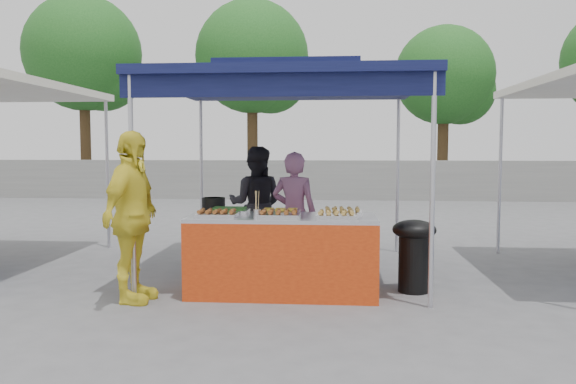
# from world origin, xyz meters

# --- Properties ---
(ground_plane) EXTENTS (80.00, 80.00, 0.00)m
(ground_plane) POSITION_xyz_m (0.00, 0.00, 0.00)
(ground_plane) COLOR #5E5D60
(back_wall) EXTENTS (40.00, 0.25, 1.20)m
(back_wall) POSITION_xyz_m (0.00, 11.00, 0.60)
(back_wall) COLOR gray
(back_wall) RESTS_ON ground_plane
(main_canopy) EXTENTS (3.20, 3.20, 2.57)m
(main_canopy) POSITION_xyz_m (0.00, 0.97, 2.37)
(main_canopy) COLOR silver
(main_canopy) RESTS_ON ground_plane
(tree_0) EXTENTS (3.99, 3.99, 6.86)m
(tree_0) POSITION_xyz_m (-8.03, 13.17, 4.69)
(tree_0) COLOR #432F1A
(tree_0) RESTS_ON ground_plane
(tree_1) EXTENTS (3.83, 3.83, 6.58)m
(tree_1) POSITION_xyz_m (-2.11, 13.21, 4.50)
(tree_1) COLOR #432F1A
(tree_1) RESTS_ON ground_plane
(tree_2) EXTENTS (3.37, 3.29, 5.65)m
(tree_2) POSITION_xyz_m (4.35, 13.37, 3.86)
(tree_2) COLOR #432F1A
(tree_2) RESTS_ON ground_plane
(vendor_table) EXTENTS (2.00, 0.80, 0.85)m
(vendor_table) POSITION_xyz_m (0.00, -0.10, 0.43)
(vendor_table) COLOR red
(vendor_table) RESTS_ON ground_plane
(food_tray_fl) EXTENTS (0.42, 0.30, 0.07)m
(food_tray_fl) POSITION_xyz_m (-0.66, -0.34, 0.88)
(food_tray_fl) COLOR silver
(food_tray_fl) RESTS_ON vendor_table
(food_tray_fm) EXTENTS (0.42, 0.30, 0.07)m
(food_tray_fm) POSITION_xyz_m (-0.01, -0.34, 0.88)
(food_tray_fm) COLOR silver
(food_tray_fm) RESTS_ON vendor_table
(food_tray_fr) EXTENTS (0.42, 0.30, 0.07)m
(food_tray_fr) POSITION_xyz_m (0.57, -0.34, 0.88)
(food_tray_fr) COLOR silver
(food_tray_fr) RESTS_ON vendor_table
(food_tray_bl) EXTENTS (0.42, 0.30, 0.07)m
(food_tray_bl) POSITION_xyz_m (-0.60, -0.01, 0.88)
(food_tray_bl) COLOR silver
(food_tray_bl) RESTS_ON vendor_table
(food_tray_bm) EXTENTS (0.42, 0.30, 0.07)m
(food_tray_bm) POSITION_xyz_m (-0.03, -0.01, 0.88)
(food_tray_bm) COLOR silver
(food_tray_bm) RESTS_ON vendor_table
(food_tray_br) EXTENTS (0.42, 0.30, 0.07)m
(food_tray_br) POSITION_xyz_m (0.63, -0.04, 0.88)
(food_tray_br) COLOR silver
(food_tray_br) RESTS_ON vendor_table
(cooking_pot) EXTENTS (0.27, 0.27, 0.16)m
(cooking_pot) POSITION_xyz_m (-0.83, 0.27, 0.93)
(cooking_pot) COLOR black
(cooking_pot) RESTS_ON vendor_table
(skewer_cup) EXTENTS (0.08, 0.08, 0.10)m
(skewer_cup) POSITION_xyz_m (-0.24, -0.37, 0.90)
(skewer_cup) COLOR silver
(skewer_cup) RESTS_ON vendor_table
(wok_burner) EXTENTS (0.48, 0.48, 0.80)m
(wok_burner) POSITION_xyz_m (1.42, 0.11, 0.47)
(wok_burner) COLOR black
(wok_burner) RESTS_ON ground_plane
(crate_left) EXTENTS (0.47, 0.33, 0.28)m
(crate_left) POSITION_xyz_m (-0.26, 0.52, 0.14)
(crate_left) COLOR #142EA9
(crate_left) RESTS_ON ground_plane
(crate_right) EXTENTS (0.49, 0.34, 0.30)m
(crate_right) POSITION_xyz_m (0.16, 0.50, 0.15)
(crate_right) COLOR #142EA9
(crate_right) RESTS_ON ground_plane
(crate_stacked) EXTENTS (0.46, 0.32, 0.27)m
(crate_stacked) POSITION_xyz_m (0.16, 0.50, 0.43)
(crate_stacked) COLOR #142EA9
(crate_stacked) RESTS_ON crate_right
(vendor_woman) EXTENTS (0.62, 0.47, 1.53)m
(vendor_woman) POSITION_xyz_m (0.06, 0.77, 0.76)
(vendor_woman) COLOR #8F5B80
(vendor_woman) RESTS_ON ground_plane
(helper_man) EXTENTS (0.80, 0.63, 1.59)m
(helper_man) POSITION_xyz_m (-0.53, 1.61, 0.80)
(helper_man) COLOR black
(helper_man) RESTS_ON ground_plane
(customer_person) EXTENTS (0.53, 1.06, 1.75)m
(customer_person) POSITION_xyz_m (-1.50, -0.52, 0.88)
(customer_person) COLOR yellow
(customer_person) RESTS_ON ground_plane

